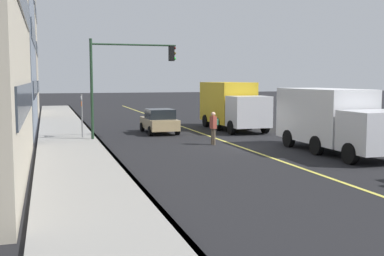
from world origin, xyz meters
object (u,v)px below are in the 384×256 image
(car_tan, at_px, (159,121))
(street_sign_post, at_px, (82,113))
(pedestrian_with_backpack, at_px, (214,125))
(traffic_light_mast, at_px, (125,71))
(truck_yellow, at_px, (232,105))
(truck_white, at_px, (334,119))

(car_tan, height_order, street_sign_post, street_sign_post)
(car_tan, relative_size, street_sign_post, 1.51)
(pedestrian_with_backpack, relative_size, traffic_light_mast, 0.31)
(truck_yellow, bearing_deg, street_sign_post, 105.70)
(car_tan, relative_size, traffic_light_mast, 0.69)
(car_tan, bearing_deg, traffic_light_mast, 138.01)
(truck_white, xyz_separation_m, truck_yellow, (11.36, 0.77, 0.12))
(truck_white, distance_m, traffic_light_mast, 11.84)
(truck_white, xyz_separation_m, traffic_light_mast, (7.47, 8.87, 2.39))
(truck_yellow, xyz_separation_m, traffic_light_mast, (-3.90, 8.10, 2.28))
(car_tan, distance_m, pedestrian_with_backpack, 6.44)
(car_tan, bearing_deg, truck_white, -149.26)
(street_sign_post, bearing_deg, pedestrian_with_backpack, -122.47)
(pedestrian_with_backpack, xyz_separation_m, street_sign_post, (4.22, 6.63, 0.53))
(car_tan, relative_size, truck_white, 0.52)
(car_tan, bearing_deg, street_sign_post, 111.69)
(traffic_light_mast, bearing_deg, pedestrian_with_backpack, -127.93)
(pedestrian_with_backpack, bearing_deg, traffic_light_mast, 52.07)
(truck_yellow, distance_m, pedestrian_with_backpack, 8.19)
(truck_yellow, distance_m, traffic_light_mast, 9.27)
(truck_yellow, relative_size, traffic_light_mast, 1.29)
(car_tan, xyz_separation_m, truck_white, (-10.43, -6.20, 0.82))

